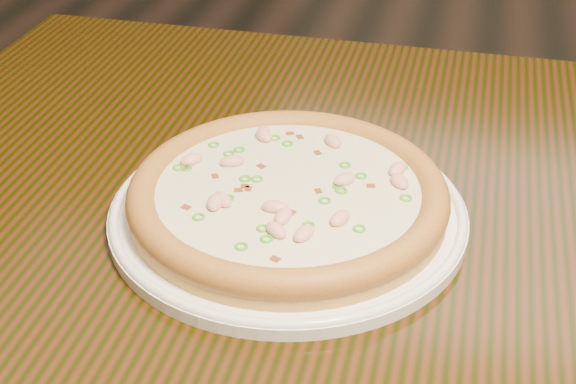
# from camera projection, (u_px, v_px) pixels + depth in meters

# --- Properties ---
(ground) EXTENTS (9.00, 9.00, 0.00)m
(ground) POSITION_uv_depth(u_px,v_px,m) (350.00, 330.00, 1.73)
(ground) COLOR black
(hero_table) EXTENTS (1.20, 0.80, 0.75)m
(hero_table) POSITION_uv_depth(u_px,v_px,m) (411.00, 285.00, 0.84)
(hero_table) COLOR black
(hero_table) RESTS_ON ground
(plate) EXTENTS (0.34, 0.34, 0.02)m
(plate) POSITION_uv_depth(u_px,v_px,m) (288.00, 211.00, 0.76)
(plate) COLOR white
(plate) RESTS_ON hero_table
(pizza) EXTENTS (0.30, 0.30, 0.03)m
(pizza) POSITION_uv_depth(u_px,v_px,m) (288.00, 195.00, 0.75)
(pizza) COLOR gold
(pizza) RESTS_ON plate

